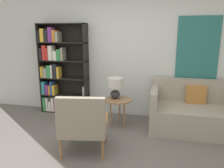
{
  "coord_description": "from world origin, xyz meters",
  "views": [
    {
      "loc": [
        0.94,
        -2.54,
        1.77
      ],
      "look_at": [
        0.1,
        1.06,
        0.9
      ],
      "focal_mm": 35.0,
      "sensor_mm": 36.0,
      "label": 1
    }
  ],
  "objects_px": {
    "bookshelf": "(57,69)",
    "couch": "(196,112)",
    "table_lamp": "(115,86)",
    "side_table": "(118,102)",
    "armchair": "(83,123)"
  },
  "relations": [
    {
      "from": "couch",
      "to": "armchair",
      "type": "bearing_deg",
      "value": -142.73
    },
    {
      "from": "couch",
      "to": "table_lamp",
      "type": "xyz_separation_m",
      "value": [
        -1.5,
        -0.14,
        0.46
      ]
    },
    {
      "from": "table_lamp",
      "to": "couch",
      "type": "bearing_deg",
      "value": 5.28
    },
    {
      "from": "table_lamp",
      "to": "side_table",
      "type": "bearing_deg",
      "value": -35.15
    },
    {
      "from": "side_table",
      "to": "table_lamp",
      "type": "distance_m",
      "value": 0.33
    },
    {
      "from": "bookshelf",
      "to": "side_table",
      "type": "relative_size",
      "value": 3.65
    },
    {
      "from": "armchair",
      "to": "side_table",
      "type": "relative_size",
      "value": 1.72
    },
    {
      "from": "bookshelf",
      "to": "table_lamp",
      "type": "xyz_separation_m",
      "value": [
        1.42,
        -0.45,
        -0.18
      ]
    },
    {
      "from": "bookshelf",
      "to": "side_table",
      "type": "height_order",
      "value": "bookshelf"
    },
    {
      "from": "side_table",
      "to": "table_lamp",
      "type": "bearing_deg",
      "value": 144.85
    },
    {
      "from": "bookshelf",
      "to": "couch",
      "type": "xyz_separation_m",
      "value": [
        2.92,
        -0.31,
        -0.64
      ]
    },
    {
      "from": "couch",
      "to": "table_lamp",
      "type": "relative_size",
      "value": 4.07
    },
    {
      "from": "couch",
      "to": "side_table",
      "type": "relative_size",
      "value": 3.05
    },
    {
      "from": "bookshelf",
      "to": "couch",
      "type": "relative_size",
      "value": 1.2
    },
    {
      "from": "couch",
      "to": "bookshelf",
      "type": "bearing_deg",
      "value": 173.99
    }
  ]
}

